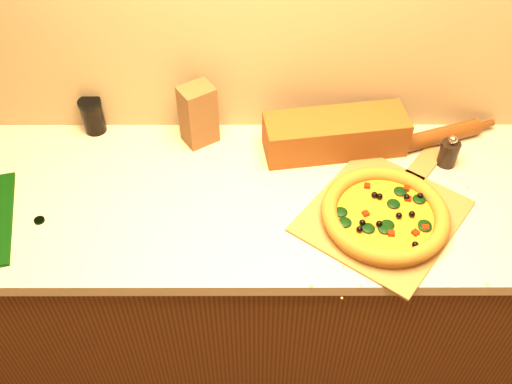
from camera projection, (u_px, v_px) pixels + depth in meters
name	position (u px, v px, depth m)	size (l,w,h in m)	color
cabinet	(277.00, 282.00, 2.07)	(2.80, 0.65, 0.86)	#441F0E
countertop	(281.00, 198.00, 1.75)	(2.84, 0.68, 0.04)	beige
pizza_peel	(385.00, 212.00, 1.68)	(0.57, 0.60, 0.01)	brown
pizza	(385.00, 215.00, 1.63)	(0.37, 0.37, 0.05)	#BF812F
bottle_cap	(39.00, 220.00, 1.66)	(0.03, 0.03, 0.01)	black
pepper_grinder	(449.00, 153.00, 1.79)	(0.06, 0.06, 0.11)	black
rolling_pin	(440.00, 136.00, 1.88)	(0.39, 0.16, 0.06)	#532A0E
bread_bag	(335.00, 134.00, 1.83)	(0.45, 0.15, 0.12)	brown
paper_bag	(198.00, 115.00, 1.83)	(0.10, 0.08, 0.21)	brown
dark_jar	(93.00, 116.00, 1.89)	(0.08, 0.08, 0.12)	black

